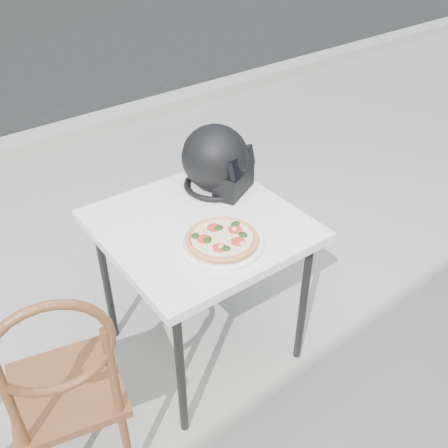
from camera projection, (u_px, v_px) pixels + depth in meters
ground at (193, 438)px, 2.07m from camera, size 80.00×80.00×0.00m
cafe_table_main at (200, 235)px, 2.09m from camera, size 0.81×0.81×0.75m
plate at (222, 243)px, 1.92m from camera, size 0.38×0.38×0.02m
pizza at (222, 238)px, 1.91m from camera, size 0.31×0.31×0.03m
helmet at (217, 162)px, 2.20m from camera, size 0.39×0.39×0.30m
cafe_chair_main at (63, 383)px, 1.64m from camera, size 0.46×0.46×0.99m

